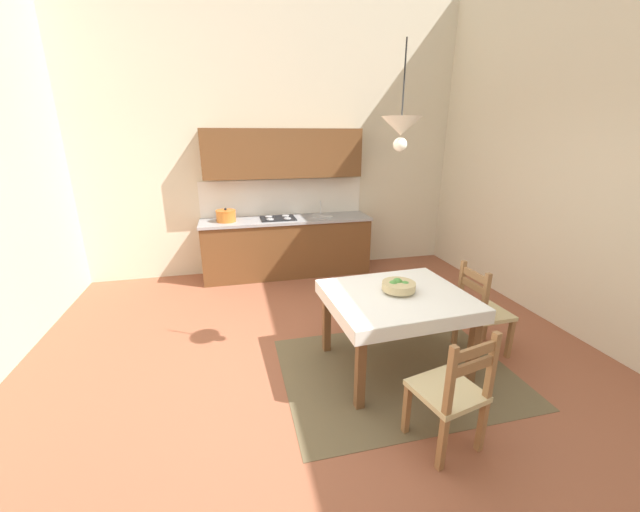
{
  "coord_description": "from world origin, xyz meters",
  "views": [
    {
      "loc": [
        -0.73,
        -2.83,
        2.11
      ],
      "look_at": [
        0.09,
        0.56,
        0.97
      ],
      "focal_mm": 20.82,
      "sensor_mm": 36.0,
      "label": 1
    }
  ],
  "objects_px": {
    "dining_table": "(396,306)",
    "pendant_lamp": "(401,127)",
    "dining_chair_camera_side": "(451,393)",
    "fruit_bowl": "(399,286)",
    "kitchen_cabinetry": "(286,221)",
    "dining_chair_window_side": "(482,312)"
  },
  "relations": [
    {
      "from": "dining_chair_camera_side",
      "to": "pendant_lamp",
      "type": "xyz_separation_m",
      "value": [
        -0.03,
        0.98,
        1.73
      ]
    },
    {
      "from": "kitchen_cabinetry",
      "to": "dining_table",
      "type": "relative_size",
      "value": 2.0
    },
    {
      "from": "pendant_lamp",
      "to": "dining_table",
      "type": "bearing_deg",
      "value": -4.23
    },
    {
      "from": "kitchen_cabinetry",
      "to": "fruit_bowl",
      "type": "distance_m",
      "value": 2.78
    },
    {
      "from": "dining_chair_window_side",
      "to": "pendant_lamp",
      "type": "xyz_separation_m",
      "value": [
        -1.01,
        -0.03,
        1.73
      ]
    },
    {
      "from": "pendant_lamp",
      "to": "dining_chair_window_side",
      "type": "bearing_deg",
      "value": 1.67
    },
    {
      "from": "kitchen_cabinetry",
      "to": "dining_table",
      "type": "distance_m",
      "value": 2.82
    },
    {
      "from": "dining_chair_camera_side",
      "to": "fruit_bowl",
      "type": "distance_m",
      "value": 1.07
    },
    {
      "from": "dining_table",
      "to": "pendant_lamp",
      "type": "height_order",
      "value": "pendant_lamp"
    },
    {
      "from": "dining_chair_window_side",
      "to": "pendant_lamp",
      "type": "bearing_deg",
      "value": -178.33
    },
    {
      "from": "dining_chair_window_side",
      "to": "pendant_lamp",
      "type": "height_order",
      "value": "pendant_lamp"
    },
    {
      "from": "kitchen_cabinetry",
      "to": "dining_chair_camera_side",
      "type": "xyz_separation_m",
      "value": [
        0.56,
        -3.72,
        -0.41
      ]
    },
    {
      "from": "dining_chair_camera_side",
      "to": "dining_chair_window_side",
      "type": "bearing_deg",
      "value": 45.97
    },
    {
      "from": "fruit_bowl",
      "to": "kitchen_cabinetry",
      "type": "bearing_deg",
      "value": 102.8
    },
    {
      "from": "dining_chair_window_side",
      "to": "kitchen_cabinetry",
      "type": "bearing_deg",
      "value": 119.56
    },
    {
      "from": "kitchen_cabinetry",
      "to": "pendant_lamp",
      "type": "relative_size",
      "value": 3.19
    },
    {
      "from": "dining_chair_window_side",
      "to": "dining_chair_camera_side",
      "type": "bearing_deg",
      "value": -134.03
    },
    {
      "from": "dining_table",
      "to": "dining_chair_window_side",
      "type": "bearing_deg",
      "value": 2.07
    },
    {
      "from": "kitchen_cabinetry",
      "to": "fruit_bowl",
      "type": "bearing_deg",
      "value": -77.2
    },
    {
      "from": "dining_table",
      "to": "dining_chair_window_side",
      "type": "relative_size",
      "value": 1.39
    },
    {
      "from": "dining_table",
      "to": "kitchen_cabinetry",
      "type": "bearing_deg",
      "value": 102.21
    },
    {
      "from": "dining_chair_window_side",
      "to": "fruit_bowl",
      "type": "relative_size",
      "value": 3.1
    }
  ]
}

